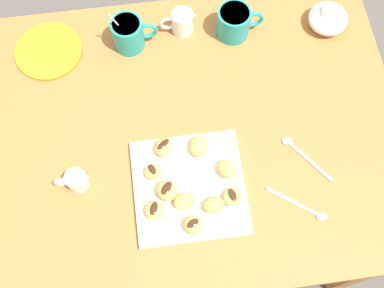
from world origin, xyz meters
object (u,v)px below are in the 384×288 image
Objects in this scene: chocolate_sauce_pitcher at (76,180)px; beignet_7 at (154,210)px; pastry_plate_square at (189,187)px; beignet_0 at (164,147)px; beignet_2 at (214,205)px; beignet_9 at (227,169)px; cream_pitcher_white at (182,22)px; beignet_6 at (184,201)px; dining_table at (195,147)px; beignet_3 at (198,146)px; ice_cream_bowl at (328,18)px; coffee_mug_teal_left at (129,33)px; saucer_orange_left at (49,51)px; beignet_5 at (167,191)px; beignet_4 at (153,172)px; beignet_8 at (193,225)px; beignet_1 at (232,197)px; coffee_mug_teal_right at (234,22)px.

beignet_7 is at bearing -28.92° from chocolate_sauce_pitcher.
beignet_0 is (-0.05, 0.10, 0.03)m from pastry_plate_square.
beignet_2 is 1.06× the size of beignet_9.
pastry_plate_square is 2.61× the size of cream_pitcher_white.
beignet_2 reaches higher than beignet_6.
dining_table is 0.19m from beignet_0.
cream_pitcher_white reaches higher than beignet_3.
beignet_3 is (-0.42, -0.34, -0.00)m from ice_cream_bowl.
cream_pitcher_white is at bearing 10.24° from coffee_mug_teal_left.
chocolate_sauce_pitcher is 1.68× the size of beignet_6.
beignet_2 is at bearing -52.53° from saucer_orange_left.
beignet_0 and beignet_2 have the same top height.
coffee_mug_teal_left is at bearing 112.45° from beignet_3.
beignet_5 reaches higher than dining_table.
chocolate_sauce_pitcher is at bearing -171.34° from beignet_3.
beignet_4 is at bearing 128.45° from beignet_6.
beignet_0 is 0.92× the size of beignet_3.
beignet_9 is (0.06, -0.13, 0.16)m from dining_table.
beignet_8 is at bearing -143.29° from beignet_2.
ice_cream_bowl reaches higher than beignet_9.
ice_cream_bowl is 2.28× the size of beignet_1.
beignet_5 is at bearing -139.02° from ice_cream_bowl.
dining_table is 20.26× the size of beignet_2.
beignet_4 is at bearing 142.42° from beignet_2.
coffee_mug_teal_right is at bearing 62.02° from beignet_5.
beignet_3 is 1.30× the size of beignet_4.
beignet_8 is at bearing -92.41° from pastry_plate_square.
pastry_plate_square is at bearing -27.82° from beignet_4.
beignet_4 is at bearing 118.78° from beignet_8.
chocolate_sauce_pitcher is 0.37m from beignet_9.
beignet_3 is at bearing -90.28° from dining_table.
beignet_2 is 0.07m from beignet_6.
chocolate_sauce_pitcher is at bearing -112.66° from coffee_mug_teal_left.
coffee_mug_teal_left reaches higher than beignet_8.
beignet_4 is at bearing 174.51° from beignet_9.
beignet_7 is at bearing -121.41° from dining_table.
dining_table is 0.36m from chocolate_sauce_pitcher.
beignet_5 is at bearing -58.26° from saucer_orange_left.
dining_table is 0.26m from beignet_1.
cream_pitcher_white is at bearing 84.92° from pastry_plate_square.
chocolate_sauce_pitcher is 0.27m from beignet_6.
beignet_3 is at bearing 22.83° from beignet_4.
beignet_1 is at bearing -67.06° from coffee_mug_teal_left.
pastry_plate_square reaches higher than dining_table.
beignet_5 is (0.22, -0.06, 0.00)m from chocolate_sauce_pitcher.
cream_pitcher_white is 0.54m from beignet_7.
beignet_2 reaches higher than beignet_7.
cream_pitcher_white reaches higher than beignet_2.
beignet_1 is at bearing -65.84° from beignet_3.
chocolate_sauce_pitcher is at bearing 176.73° from beignet_9.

